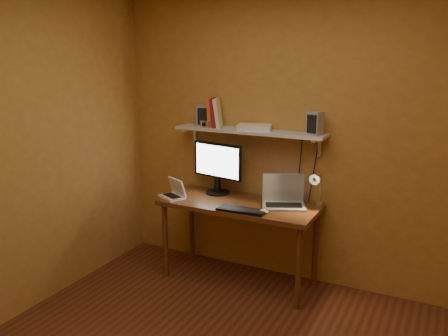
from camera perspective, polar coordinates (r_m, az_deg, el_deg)
The scene contains 14 objects.
room at distance 2.80m, azimuth -2.03°, elevation -1.65°, with size 3.44×3.24×2.64m.
desk at distance 4.24m, azimuth 1.86°, elevation -5.27°, with size 1.40×0.60×0.75m.
wall_shelf at distance 4.25m, azimuth 3.04°, elevation 4.40°, with size 1.40×0.25×0.21m.
monitor at distance 4.42m, azimuth -0.80°, elevation 0.30°, with size 0.53×0.26×0.48m.
laptop at distance 4.14m, azimuth 7.18°, elevation -3.55°, with size 0.44×0.38×0.27m.
netbook at distance 4.37m, azimuth -6.01°, elevation -2.91°, with size 0.29×0.26×0.18m.
keyboard at distance 3.98m, azimuth 2.11°, elevation -5.09°, with size 0.42×0.14×0.02m, color black.
mouse at distance 3.95m, azimuth 4.79°, elevation -5.22°, with size 0.09×0.06×0.03m, color white.
desk_lamp at distance 4.05m, azimuth 11.15°, elevation -2.08°, with size 0.09×0.23×0.38m.
speaker_left at distance 4.44m, azimuth -2.44°, elevation 6.31°, with size 0.11×0.11×0.20m, color gray.
speaker_right at distance 4.03m, azimuth 10.91°, elevation 5.30°, with size 0.11×0.11×0.19m, color gray.
books at distance 4.39m, azimuth -1.18°, elevation 6.68°, with size 0.18×0.19×0.27m.
shelf_camera at distance 4.36m, azimuth -2.25°, elevation 5.28°, with size 0.11×0.07×0.06m.
router at distance 4.23m, azimuth 3.69°, elevation 4.91°, with size 0.29×0.20×0.05m, color white.
Camera 1 is at (1.30, -2.36, 2.04)m, focal length 38.00 mm.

